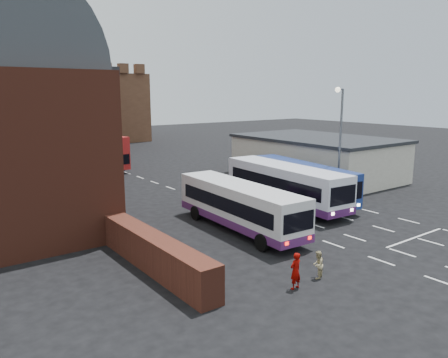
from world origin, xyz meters
TOP-DOWN VIEW (x-y plane):
  - ground at (0.00, 0.00)m, footprint 180.00×180.00m
  - forecourt_wall at (-10.20, 2.00)m, footprint 1.20×10.00m
  - cream_building at (15.00, 14.00)m, footprint 10.40×16.40m
  - brick_terrace at (-6.00, 46.00)m, footprint 22.00×10.00m
  - castle_keep at (6.00, 66.00)m, footprint 22.00×22.00m
  - bus_white_outbound at (-2.67, 4.72)m, footprint 3.18×11.08m
  - bus_white_inbound at (3.92, 7.31)m, footprint 3.57×11.95m
  - bus_blue at (6.00, 7.74)m, footprint 4.28×11.64m
  - bus_red_double at (-1.59, 32.36)m, footprint 3.67×10.27m
  - street_lamp at (8.31, 5.78)m, footprint 1.73×0.96m
  - pedestrian_red at (-6.08, -3.62)m, footprint 0.65×0.45m
  - pedestrian_beige at (-4.37, -3.44)m, footprint 0.81×0.74m

SIDE VIEW (x-z plane):
  - ground at x=0.00m, z-range 0.00..0.00m
  - pedestrian_beige at x=-4.37m, z-range 0.00..1.35m
  - pedestrian_red at x=-6.08m, z-range 0.00..1.72m
  - forecourt_wall at x=-10.20m, z-range 0.00..1.80m
  - bus_white_outbound at x=-2.67m, z-range 0.27..3.26m
  - bus_blue at x=6.00m, z-range 0.28..3.38m
  - bus_white_inbound at x=3.92m, z-range 0.29..3.51m
  - bus_red_double at x=-1.59m, z-range 0.13..4.14m
  - cream_building at x=15.00m, z-range 0.03..4.28m
  - brick_terrace at x=-6.00m, z-range 0.00..11.00m
  - street_lamp at x=8.31m, z-range 0.95..10.13m
  - castle_keep at x=6.00m, z-range 0.00..12.00m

